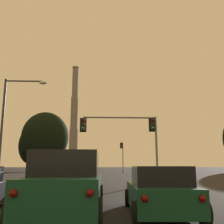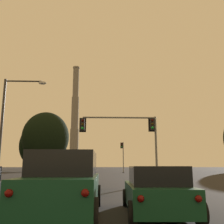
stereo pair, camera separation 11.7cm
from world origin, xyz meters
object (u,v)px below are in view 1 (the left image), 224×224
(traffic_light_overhead_right, at_px, (130,131))
(hatchback_right_lane_second, at_px, (159,192))
(street_lamp, at_px, (10,118))
(smokestack, at_px, (74,127))
(pickup_truck_center_lane_front, at_px, (77,177))
(traffic_light_far_right, at_px, (122,153))
(suv_center_lane_second, at_px, (68,185))

(traffic_light_overhead_right, bearing_deg, hatchback_right_lane_second, -92.91)
(hatchback_right_lane_second, distance_m, street_lamp, 15.45)
(hatchback_right_lane_second, xyz_separation_m, street_lamp, (-8.82, 11.89, 4.41))
(street_lamp, height_order, smokestack, smokestack)
(pickup_truck_center_lane_front, xyz_separation_m, traffic_light_far_right, (6.02, 40.80, 3.39))
(pickup_truck_center_lane_front, xyz_separation_m, smokestack, (-11.65, 111.36, 19.17))
(suv_center_lane_second, relative_size, smokestack, 0.10)
(suv_center_lane_second, bearing_deg, traffic_light_overhead_right, 76.76)
(traffic_light_overhead_right, height_order, smokestack, smokestack)
(hatchback_right_lane_second, distance_m, traffic_light_overhead_right, 14.48)
(traffic_light_far_right, bearing_deg, suv_center_lane_second, -96.68)
(traffic_light_overhead_right, bearing_deg, suv_center_lane_second, -103.83)
(pickup_truck_center_lane_front, bearing_deg, smokestack, 94.84)
(suv_center_lane_second, bearing_deg, street_lamp, 117.15)
(suv_center_lane_second, bearing_deg, smokestack, 96.37)
(suv_center_lane_second, xyz_separation_m, smokestack, (-12.03, 118.74, 19.07))
(suv_center_lane_second, bearing_deg, pickup_truck_center_lane_front, 93.51)
(pickup_truck_center_lane_front, relative_size, suv_center_lane_second, 1.13)
(street_lamp, bearing_deg, pickup_truck_center_lane_front, -39.65)
(pickup_truck_center_lane_front, height_order, traffic_light_far_right, traffic_light_far_right)
(smokestack, bearing_deg, pickup_truck_center_lane_front, -84.03)
(hatchback_right_lane_second, bearing_deg, pickup_truck_center_lane_front, 115.96)
(traffic_light_overhead_right, relative_size, street_lamp, 0.83)
(pickup_truck_center_lane_front, relative_size, traffic_light_overhead_right, 0.82)
(traffic_light_far_right, bearing_deg, smokestack, 104.06)
(hatchback_right_lane_second, xyz_separation_m, smokestack, (-14.80, 118.55, 19.31))
(traffic_light_far_right, distance_m, traffic_light_overhead_right, 34.09)
(smokestack, bearing_deg, street_lamp, -86.79)
(pickup_truck_center_lane_front, distance_m, smokestack, 113.60)
(hatchback_right_lane_second, height_order, traffic_light_far_right, traffic_light_far_right)
(pickup_truck_center_lane_front, distance_m, traffic_light_overhead_right, 8.58)
(hatchback_right_lane_second, bearing_deg, smokestack, 99.41)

